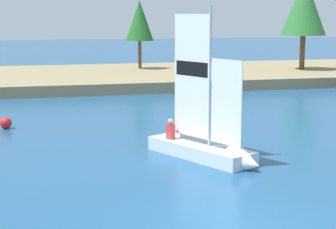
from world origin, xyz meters
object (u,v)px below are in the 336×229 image
shoreline_tree_midleft (140,21)px  channel_buoy (6,123)px  shoreline_tree_centre (304,6)px  sailboat (213,148)px

shoreline_tree_midleft → channel_buoy: (-9.54, -18.34, -4.15)m
shoreline_tree_midleft → channel_buoy: size_ratio=10.27×
shoreline_tree_centre → channel_buoy: size_ratio=13.65×
shoreline_tree_midleft → channel_buoy: shoreline_tree_midleft is taller
shoreline_tree_midleft → channel_buoy: 21.08m
shoreline_tree_midleft → sailboat: bearing=-95.5°
shoreline_tree_centre → channel_buoy: shoreline_tree_centre is taller
shoreline_tree_centre → sailboat: bearing=-123.1°
shoreline_tree_midleft → sailboat: 26.19m
shoreline_tree_centre → sailboat: (-14.51, -22.28, -5.01)m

